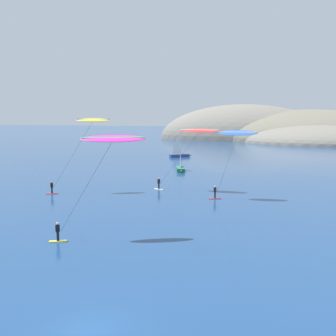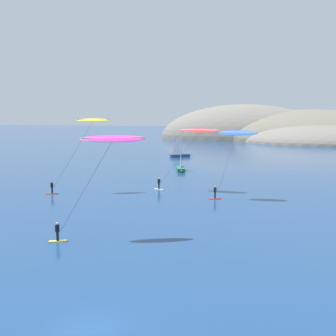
{
  "view_description": "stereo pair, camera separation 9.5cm",
  "coord_description": "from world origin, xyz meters",
  "views": [
    {
      "loc": [
        7.56,
        -18.89,
        11.0
      ],
      "look_at": [
        -1.82,
        29.74,
        4.35
      ],
      "focal_mm": 45.0,
      "sensor_mm": 36.0,
      "label": 1
    },
    {
      "loc": [
        7.66,
        -18.88,
        11.0
      ],
      "look_at": [
        -1.82,
        29.74,
        4.35
      ],
      "focal_mm": 45.0,
      "sensor_mm": 36.0,
      "label": 2
    }
  ],
  "objects": [
    {
      "name": "headland_island",
      "position": [
        22.66,
        152.54,
        0.0
      ],
      "size": [
        99.82,
        63.26,
        27.97
      ],
      "color": "slate",
      "rests_on": "ground"
    },
    {
      "name": "sailboat_far",
      "position": [
        -8.78,
        81.95,
        0.64
      ],
      "size": [
        5.62,
        3.81,
        5.7
      ],
      "color": "navy",
      "rests_on": "ground"
    },
    {
      "name": "kitesurfer_blue",
      "position": [
        5.99,
        33.75,
        7.8
      ],
      "size": [
        5.95,
        1.57,
        8.77
      ],
      "color": "red",
      "rests_on": "ground"
    },
    {
      "name": "kitesurfer_red",
      "position": [
        0.49,
        38.17,
        7.92
      ],
      "size": [
        9.42,
        2.14,
        8.77
      ],
      "color": "silver",
      "rests_on": "ground"
    },
    {
      "name": "kitesurfer_yellow",
      "position": [
        -13.51,
        34.48,
        8.96
      ],
      "size": [
        8.56,
        3.42,
        10.2
      ],
      "color": "red",
      "rests_on": "ground"
    },
    {
      "name": "sailboat_near",
      "position": [
        -4.84,
        57.69,
        0.64
      ],
      "size": [
        2.4,
        5.96,
        5.7
      ],
      "color": "#23664C",
      "rests_on": "ground"
    },
    {
      "name": "ground_plane",
      "position": [
        0.0,
        0.0,
        0.0
      ],
      "size": [
        600.0,
        600.0,
        0.0
      ],
      "primitive_type": "plane",
      "color": "navy"
    },
    {
      "name": "kitesurfer_magenta",
      "position": [
        -4.01,
        14.74,
        8.08
      ],
      "size": [
        8.19,
        3.37,
        9.1
      ],
      "color": "yellow",
      "rests_on": "ground"
    }
  ]
}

